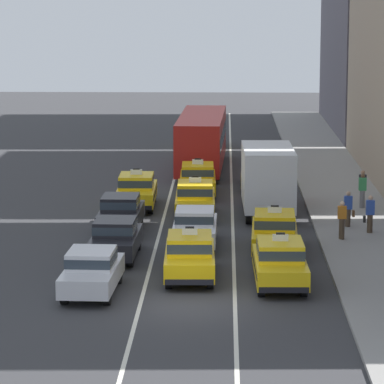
{
  "coord_description": "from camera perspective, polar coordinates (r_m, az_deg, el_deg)",
  "views": [
    {
      "loc": [
        1.24,
        -37.18,
        10.51
      ],
      "look_at": [
        -0.27,
        14.46,
        1.3
      ],
      "focal_mm": 107.09,
      "sensor_mm": 36.0,
      "label": 1
    }
  ],
  "objects": [
    {
      "name": "lane_stripe_left_center",
      "position": [
        58.21,
        -1.15,
        -0.29
      ],
      "size": [
        0.14,
        80.0,
        0.01
      ],
      "primitive_type": "cube",
      "color": "silver",
      "rests_on": "ground"
    },
    {
      "name": "taxi_right_fourth",
      "position": [
        61.08,
        3.31,
        1.02
      ],
      "size": [
        1.91,
        4.6,
        1.96
      ],
      "color": "black",
      "rests_on": "ground"
    },
    {
      "name": "sidewalk_curb",
      "position": [
        53.55,
        8.03,
        -1.23
      ],
      "size": [
        4.0,
        90.0,
        0.15
      ],
      "primitive_type": "cube",
      "color": "gray",
      "rests_on": "ground"
    },
    {
      "name": "pedestrian_by_storefront",
      "position": [
        55.24,
        8.49,
        0.07
      ],
      "size": [
        0.36,
        0.24,
        1.66
      ],
      "color": "slate",
      "rests_on": "sidewalk_curb"
    },
    {
      "name": "sedan_left_third",
      "position": [
        50.3,
        -3.57,
        -0.99
      ],
      "size": [
        1.82,
        4.33,
        1.58
      ],
      "color": "black",
      "rests_on": "ground"
    },
    {
      "name": "taxi_center_sixth",
      "position": [
        76.63,
        0.62,
        2.89
      ],
      "size": [
        1.95,
        4.61,
        1.96
      ],
      "color": "black",
      "rests_on": "ground"
    },
    {
      "name": "taxi_left_fourth",
      "position": [
        55.49,
        -2.78,
        0.1
      ],
      "size": [
        1.88,
        4.59,
        1.96
      ],
      "color": "black",
      "rests_on": "ground"
    },
    {
      "name": "taxi_center_third",
      "position": [
        53.17,
        0.16,
        -0.33
      ],
      "size": [
        1.89,
        4.59,
        1.96
      ],
      "color": "black",
      "rests_on": "ground"
    },
    {
      "name": "lane_stripe_center_right",
      "position": [
        58.14,
        2.0,
        -0.31
      ],
      "size": [
        0.14,
        80.0,
        0.01
      ],
      "primitive_type": "cube",
      "color": "silver",
      "rests_on": "ground"
    },
    {
      "name": "pedestrian_near_crosswalk",
      "position": [
        48.24,
        7.48,
        -1.39
      ],
      "size": [
        0.36,
        0.24,
        1.62
      ],
      "color": "#473828",
      "rests_on": "sidewalk_curb"
    },
    {
      "name": "sedan_left_second",
      "position": [
        45.16,
        -3.83,
        -2.27
      ],
      "size": [
        1.86,
        4.34,
        1.58
      ],
      "color": "black",
      "rests_on": "ground"
    },
    {
      "name": "ground_plane",
      "position": [
        38.66,
        -0.23,
        -5.67
      ],
      "size": [
        160.0,
        160.0,
        0.0
      ],
      "primitive_type": "plane",
      "color": "#353538"
    },
    {
      "name": "pedestrian_mid_block",
      "position": [
        50.82,
        7.79,
        -0.85
      ],
      "size": [
        0.47,
        0.24,
        1.58
      ],
      "color": "#473828",
      "rests_on": "sidewalk_curb"
    },
    {
      "name": "taxi_center_nearest",
      "position": [
        42.0,
        -0.11,
        -3.15
      ],
      "size": [
        1.92,
        4.6,
        1.96
      ],
      "color": "black",
      "rests_on": "ground"
    },
    {
      "name": "pedestrian_far_corner",
      "position": [
        49.68,
        8.85,
        -1.1
      ],
      "size": [
        0.47,
        0.24,
        1.62
      ],
      "color": "#473828",
      "rests_on": "sidewalk_curb"
    },
    {
      "name": "taxi_center_fourth",
      "position": [
        58.66,
        0.29,
        0.66
      ],
      "size": [
        1.91,
        4.6,
        1.96
      ],
      "color": "black",
      "rests_on": "ground"
    },
    {
      "name": "sedan_center_second",
      "position": [
        47.16,
        0.15,
        -1.71
      ],
      "size": [
        1.79,
        4.31,
        1.58
      ],
      "color": "black",
      "rests_on": "ground"
    },
    {
      "name": "taxi_right_second",
      "position": [
        46.17,
        4.13,
        -1.96
      ],
      "size": [
        1.96,
        4.62,
        1.96
      ],
      "color": "black",
      "rests_on": "ground"
    },
    {
      "name": "bus_center_fifth",
      "position": [
        67.15,
        0.49,
        2.67
      ],
      "size": [
        2.84,
        11.27,
        3.22
      ],
      "color": "black",
      "rests_on": "ground"
    },
    {
      "name": "pedestrian_trailing",
      "position": [
        56.37,
        8.49,
        0.26
      ],
      "size": [
        0.36,
        0.24,
        1.63
      ],
      "color": "slate",
      "rests_on": "sidewalk_curb"
    },
    {
      "name": "box_truck_right_third",
      "position": [
        53.89,
        3.75,
        0.76
      ],
      "size": [
        2.4,
        7.0,
        3.27
      ],
      "color": "black",
      "rests_on": "ground"
    },
    {
      "name": "sedan_left_nearest",
      "position": [
        40.03,
        -5.02,
        -3.9
      ],
      "size": [
        1.93,
        4.37,
        1.58
      ],
      "color": "black",
      "rests_on": "ground"
    },
    {
      "name": "taxi_right_nearest",
      "position": [
        41.09,
        4.4,
        -3.48
      ],
      "size": [
        1.89,
        4.59,
        1.96
      ],
      "color": "black",
      "rests_on": "ground"
    }
  ]
}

